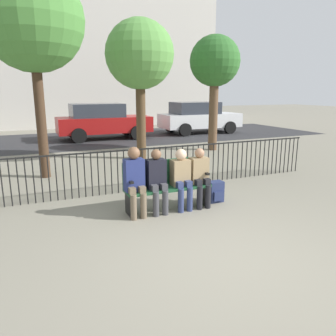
{
  "coord_description": "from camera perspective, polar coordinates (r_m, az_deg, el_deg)",
  "views": [
    {
      "loc": [
        -2.31,
        -3.28,
        2.16
      ],
      "look_at": [
        0.0,
        2.03,
        0.8
      ],
      "focal_mm": 35.0,
      "sensor_mm": 36.0,
      "label": 1
    }
  ],
  "objects": [
    {
      "name": "parked_car_2",
      "position": [
        15.47,
        -11.38,
        8.08
      ],
      "size": [
        4.2,
        1.94,
        1.62
      ],
      "color": "maroon",
      "rests_on": "ground"
    },
    {
      "name": "backpack",
      "position": [
        6.62,
        8.27,
        -4.12
      ],
      "size": [
        0.3,
        0.24,
        0.42
      ],
      "color": "navy",
      "rests_on": "ground"
    },
    {
      "name": "street_surface",
      "position": [
        15.61,
        -14.82,
        4.84
      ],
      "size": [
        24.0,
        6.0,
        0.01
      ],
      "color": "#2B2B2D",
      "rests_on": "ground"
    },
    {
      "name": "seated_person_2",
      "position": [
        6.05,
        2.37,
        -1.36
      ],
      "size": [
        0.34,
        0.39,
        1.14
      ],
      "color": "navy",
      "rests_on": "ground"
    },
    {
      "name": "parked_car_0",
      "position": [
        17.43,
        5.35,
        8.83
      ],
      "size": [
        4.2,
        1.94,
        1.62
      ],
      "color": "silver",
      "rests_on": "ground"
    },
    {
      "name": "tree_2",
      "position": [
        8.92,
        -22.57,
        22.6
      ],
      "size": [
        2.41,
        2.41,
        5.0
      ],
      "color": "#422D1E",
      "rests_on": "ground"
    },
    {
      "name": "building_facade",
      "position": [
        23.73,
        -19.04,
        22.15
      ],
      "size": [
        20.0,
        6.0,
        12.24
      ],
      "color": "beige",
      "rests_on": "ground"
    },
    {
      "name": "tree_1",
      "position": [
        10.71,
        -4.94,
        18.88
      ],
      "size": [
        2.14,
        2.14,
        4.34
      ],
      "color": "#4C3823",
      "rests_on": "ground"
    },
    {
      "name": "seated_person_0",
      "position": [
        5.71,
        -5.8,
        -1.73
      ],
      "size": [
        0.34,
        0.39,
        1.24
      ],
      "color": "brown",
      "rests_on": "ground"
    },
    {
      "name": "seated_person_3",
      "position": [
        6.22,
        5.58,
        -1.13
      ],
      "size": [
        0.34,
        0.39,
        1.13
      ],
      "color": "black",
      "rests_on": "ground"
    },
    {
      "name": "seated_person_1",
      "position": [
        5.86,
        -1.95,
        -1.77
      ],
      "size": [
        0.34,
        0.39,
        1.17
      ],
      "color": "#3D3D42",
      "rests_on": "ground"
    },
    {
      "name": "tree_0",
      "position": [
        12.4,
        8.16,
        17.59
      ],
      "size": [
        1.81,
        1.81,
        4.13
      ],
      "color": "brown",
      "rests_on": "ground"
    },
    {
      "name": "fence_railing",
      "position": [
        7.25,
        -4.46,
        0.42
      ],
      "size": [
        9.01,
        0.03,
        0.95
      ],
      "color": "black",
      "rests_on": "ground"
    },
    {
      "name": "ground_plane",
      "position": [
        4.56,
        10.61,
        -15.31
      ],
      "size": [
        80.0,
        80.0,
        0.0
      ],
      "primitive_type": "plane",
      "color": "gray"
    },
    {
      "name": "park_bench",
      "position": [
        6.1,
        -0.29,
        -2.68
      ],
      "size": [
        1.6,
        0.45,
        0.92
      ],
      "color": "#194728",
      "rests_on": "ground"
    }
  ]
}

